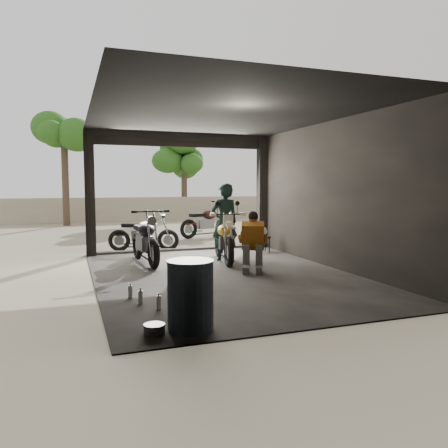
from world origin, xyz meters
TOP-DOWN VIEW (x-y plane):
  - ground at (0.00, 0.00)m, footprint 80.00×80.00m
  - garage at (0.00, 0.55)m, footprint 7.00×7.13m
  - boundary_wall at (0.00, 14.00)m, footprint 18.00×0.30m
  - tree_left at (-3.00, 12.50)m, footprint 2.20×2.20m
  - tree_right at (2.80, 14.00)m, footprint 2.20×2.20m
  - main_bike at (0.53, 1.47)m, footprint 1.04×1.92m
  - left_bike at (-1.26, 1.86)m, footprint 0.92×1.93m
  - outside_bike_a at (-0.97, 3.80)m, footprint 1.80×1.09m
  - outside_bike_b at (1.59, 6.24)m, footprint 1.99×1.29m
  - outside_bike_c at (2.94, 3.97)m, footprint 1.72×1.31m
  - rider at (0.61, 1.63)m, footprint 0.71×0.50m
  - mechanic at (0.69, 0.12)m, footprint 0.92×1.03m
  - stool at (2.00, 2.46)m, footprint 0.31×0.31m
  - helmet at (2.01, 2.51)m, footprint 0.28×0.29m
  - oil_drum at (-1.49, -3.00)m, footprint 0.66×0.66m
  - sign_post at (3.31, 2.95)m, footprint 0.71×0.08m

SIDE VIEW (x-z plane):
  - ground at x=0.00m, z-range 0.00..0.00m
  - stool at x=2.00m, z-range 0.15..0.59m
  - oil_drum at x=-1.49m, z-range 0.00..0.89m
  - outside_bike_c at x=2.94m, z-range 0.00..1.08m
  - outside_bike_a at x=-0.97m, z-range 0.00..1.13m
  - helmet at x=2.01m, z-range 0.44..0.70m
  - boundary_wall at x=0.00m, z-range 0.00..1.20m
  - main_bike at x=0.53m, z-range 0.00..1.21m
  - mechanic at x=0.69m, z-range 0.00..1.22m
  - outside_bike_b at x=1.59m, z-range 0.00..1.25m
  - left_bike at x=-1.26m, z-range 0.00..1.27m
  - rider at x=0.61m, z-range 0.00..1.85m
  - garage at x=0.00m, z-range -0.32..2.88m
  - sign_post at x=3.31m, z-range 0.35..2.46m
  - tree_right at x=2.80m, z-range 1.06..6.06m
  - tree_left at x=-3.00m, z-range 1.19..6.79m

